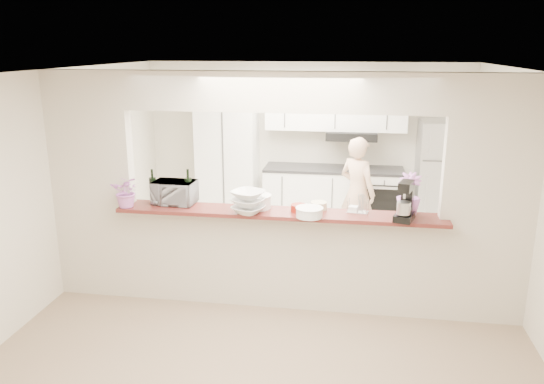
% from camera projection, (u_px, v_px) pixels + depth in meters
% --- Properties ---
extents(floor, '(6.00, 6.00, 0.00)m').
position_uv_depth(floor, '(279.00, 305.00, 5.80)').
color(floor, gray).
rests_on(floor, ground).
extents(tile_overlay, '(5.00, 2.90, 0.01)m').
position_uv_depth(tile_overlay, '(295.00, 252.00, 7.27)').
color(tile_overlay, silver).
rests_on(tile_overlay, floor).
extents(partition, '(5.00, 0.15, 2.50)m').
position_uv_depth(partition, '(280.00, 173.00, 5.40)').
color(partition, beige).
rests_on(partition, floor).
extents(bar_counter, '(3.40, 0.38, 1.09)m').
position_uv_depth(bar_counter, '(279.00, 256.00, 5.64)').
color(bar_counter, beige).
rests_on(bar_counter, floor).
extents(kitchen_cabinets, '(3.15, 0.62, 2.25)m').
position_uv_depth(kitchen_cabinets, '(292.00, 164.00, 8.16)').
color(kitchen_cabinets, white).
rests_on(kitchen_cabinets, floor).
extents(refrigerator, '(0.75, 0.70, 1.70)m').
position_uv_depth(refrigerator, '(442.00, 178.00, 7.79)').
color(refrigerator, '#BABAC0').
rests_on(refrigerator, floor).
extents(flower_left, '(0.34, 0.30, 0.34)m').
position_uv_depth(flower_left, '(127.00, 191.00, 5.56)').
color(flower_left, '#C769A3').
rests_on(flower_left, bar_counter).
extents(wine_bottle_a, '(0.07, 0.07, 0.37)m').
position_uv_depth(wine_bottle_a, '(153.00, 189.00, 5.74)').
color(wine_bottle_a, black).
rests_on(wine_bottle_a, bar_counter).
extents(wine_bottle_b, '(0.08, 0.08, 0.38)m').
position_uv_depth(wine_bottle_b, '(188.00, 190.00, 5.68)').
color(wine_bottle_b, black).
rests_on(wine_bottle_b, bar_counter).
extents(toaster_oven, '(0.46, 0.32, 0.25)m').
position_uv_depth(toaster_oven, '(175.00, 192.00, 5.69)').
color(toaster_oven, '#9F9FA4').
rests_on(toaster_oven, bar_counter).
extents(serving_bowls, '(0.42, 0.42, 0.23)m').
position_uv_depth(serving_bowls, '(248.00, 202.00, 5.36)').
color(serving_bowls, white).
rests_on(serving_bowls, bar_counter).
extents(plate_stack_a, '(0.31, 0.31, 0.14)m').
position_uv_depth(plate_stack_a, '(257.00, 201.00, 5.55)').
color(plate_stack_a, white).
rests_on(plate_stack_a, bar_counter).
extents(plate_stack_b, '(0.28, 0.28, 0.10)m').
position_uv_depth(plate_stack_b, '(309.00, 212.00, 5.27)').
color(plate_stack_b, white).
rests_on(plate_stack_b, bar_counter).
extents(red_bowl, '(0.16, 0.16, 0.08)m').
position_uv_depth(red_bowl, '(299.00, 208.00, 5.44)').
color(red_bowl, maroon).
rests_on(red_bowl, bar_counter).
extents(tan_bowl, '(0.17, 0.17, 0.08)m').
position_uv_depth(tan_bowl, '(319.00, 206.00, 5.51)').
color(tan_bowl, beige).
rests_on(tan_bowl, bar_counter).
extents(utensil_caddy, '(0.23, 0.16, 0.20)m').
position_uv_depth(utensil_caddy, '(358.00, 205.00, 5.38)').
color(utensil_caddy, silver).
rests_on(utensil_caddy, bar_counter).
extents(stand_mixer, '(0.24, 0.30, 0.39)m').
position_uv_depth(stand_mixer, '(405.00, 203.00, 5.14)').
color(stand_mixer, black).
rests_on(stand_mixer, bar_counter).
extents(flower_right, '(0.27, 0.27, 0.43)m').
position_uv_depth(flower_right, '(409.00, 194.00, 5.31)').
color(flower_right, '#C870D0').
rests_on(flower_right, bar_counter).
extents(person, '(0.67, 0.64, 1.54)m').
position_uv_depth(person, '(357.00, 193.00, 7.32)').
color(person, '#DAAE8E').
rests_on(person, floor).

